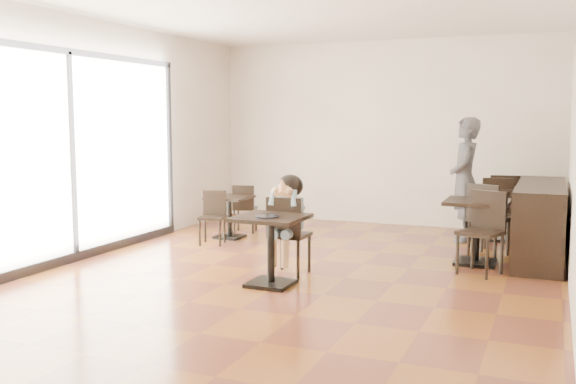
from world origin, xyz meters
The scene contains 22 objects.
floor centered at (0.00, 0.00, 0.00)m, with size 6.00×8.00×0.01m, color brown.
ceiling centered at (0.00, 0.00, 3.20)m, with size 6.00×8.00×0.01m, color white.
wall_back centered at (0.00, 4.00, 1.60)m, with size 6.00×0.01×3.20m, color white.
wall_front centered at (0.00, -4.00, 1.60)m, with size 6.00×0.01×3.20m, color white.
wall_left centered at (-3.00, 0.00, 1.60)m, with size 0.01×8.00×3.20m, color white.
storefront_window centered at (-2.97, -0.50, 1.40)m, with size 0.04×4.50×2.60m, color white.
child_table centered at (-0.09, -0.63, 0.39)m, with size 0.75×0.75×0.79m, color black, non-canonical shape.
child_chair centered at (-0.09, -0.08, 0.47)m, with size 0.43×0.43×0.95m, color black, non-canonical shape.
child centered at (-0.09, -0.08, 0.60)m, with size 0.43×0.60×1.19m, color gray, non-canonical shape.
plate centered at (-0.09, -0.73, 0.80)m, with size 0.27×0.27×0.02m, color black.
pizza_slice centered at (-0.09, -0.27, 1.03)m, with size 0.28×0.21×0.06m, color #E4D07B, non-canonical shape.
adult_patron centered at (1.56, 2.87, 0.94)m, with size 0.68×0.45×1.88m, color #3F3E43.
cafe_table_mid centered at (1.91, 1.35, 0.41)m, with size 0.78×0.78×0.83m, color black, non-canonical shape.
cafe_table_left centered at (-1.84, 1.72, 0.33)m, with size 0.62×0.62×0.65m, color black, non-canonical shape.
cafe_table_back centered at (1.91, 3.17, 0.41)m, with size 0.78×0.78×0.82m, color black, non-canonical shape.
chair_mid_a centered at (2.01, 1.90, 0.50)m, with size 0.45×0.45×0.99m, color black, non-canonical shape.
chair_mid_b centered at (2.01, 0.80, 0.50)m, with size 0.45×0.45×0.99m, color black, non-canonical shape.
chair_left_a centered at (-1.84, 2.27, 0.39)m, with size 0.35×0.35×0.79m, color black, non-canonical shape.
chair_left_b centered at (-1.84, 1.17, 0.39)m, with size 0.35×0.35×0.79m, color black, non-canonical shape.
chair_back_a centered at (2.08, 3.50, 0.49)m, with size 0.44×0.44×0.99m, color black, non-canonical shape.
chair_back_b centered at (2.08, 2.62, 0.49)m, with size 0.44×0.44×0.99m, color black, non-canonical shape.
service_counter centered at (2.65, 2.00, 0.50)m, with size 0.60×2.40×1.00m, color black.
Camera 1 is at (2.78, -7.04, 1.87)m, focal length 40.00 mm.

